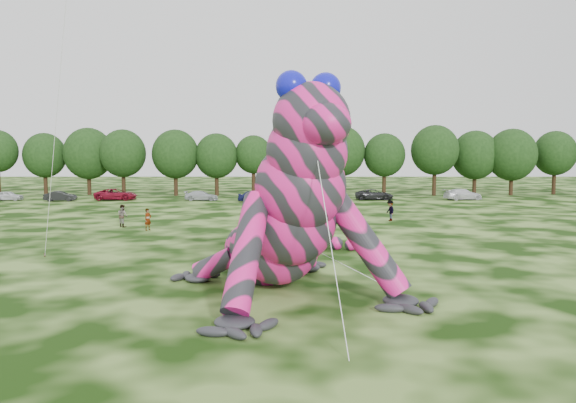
# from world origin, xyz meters

# --- Properties ---
(ground) EXTENTS (240.00, 240.00, 0.00)m
(ground) POSITION_xyz_m (0.00, 0.00, 0.00)
(ground) COLOR #16330A
(ground) RESTS_ON ground
(inflatable_gecko) EXTENTS (22.16, 23.68, 9.43)m
(inflatable_gecko) POSITION_xyz_m (5.09, 2.82, 4.72)
(inflatable_gecko) COLOR #EA1C86
(inflatable_gecko) RESTS_ON ground
(flying_kite) EXTENTS (4.34, 4.49, 15.88)m
(flying_kite) POSITION_xyz_m (-5.22, 5.69, 13.78)
(flying_kite) COLOR red
(flying_kite) RESTS_ON ground
(tree_4) EXTENTS (6.22, 5.60, 9.06)m
(tree_4) POSITION_xyz_m (-29.64, 58.71, 4.53)
(tree_4) COLOR black
(tree_4) RESTS_ON ground
(tree_5) EXTENTS (7.16, 6.44, 9.80)m
(tree_5) POSITION_xyz_m (-23.12, 58.44, 4.90)
(tree_5) COLOR black
(tree_5) RESTS_ON ground
(tree_6) EXTENTS (6.52, 5.86, 9.49)m
(tree_6) POSITION_xyz_m (-17.56, 56.68, 4.75)
(tree_6) COLOR black
(tree_6) RESTS_ON ground
(tree_7) EXTENTS (6.68, 6.01, 9.48)m
(tree_7) POSITION_xyz_m (-10.08, 56.80, 4.74)
(tree_7) COLOR black
(tree_7) RESTS_ON ground
(tree_8) EXTENTS (6.14, 5.53, 8.94)m
(tree_8) POSITION_xyz_m (-4.22, 56.99, 4.47)
(tree_8) COLOR black
(tree_8) RESTS_ON ground
(tree_9) EXTENTS (5.27, 4.74, 8.68)m
(tree_9) POSITION_xyz_m (1.06, 57.35, 4.34)
(tree_9) COLOR black
(tree_9) RESTS_ON ground
(tree_10) EXTENTS (7.09, 6.38, 10.50)m
(tree_10) POSITION_xyz_m (7.40, 58.58, 5.25)
(tree_10) COLOR black
(tree_10) RESTS_ON ground
(tree_11) EXTENTS (7.01, 6.31, 10.07)m
(tree_11) POSITION_xyz_m (13.79, 58.20, 5.03)
(tree_11) COLOR black
(tree_11) RESTS_ON ground
(tree_12) EXTENTS (5.99, 5.39, 8.97)m
(tree_12) POSITION_xyz_m (20.01, 57.74, 4.49)
(tree_12) COLOR black
(tree_12) RESTS_ON ground
(tree_13) EXTENTS (6.83, 6.15, 10.13)m
(tree_13) POSITION_xyz_m (27.13, 57.13, 5.06)
(tree_13) COLOR black
(tree_13) RESTS_ON ground
(tree_14) EXTENTS (6.82, 6.14, 9.40)m
(tree_14) POSITION_xyz_m (33.46, 58.72, 4.70)
(tree_14) COLOR black
(tree_14) RESTS_ON ground
(tree_15) EXTENTS (7.17, 6.45, 9.63)m
(tree_15) POSITION_xyz_m (38.47, 57.77, 4.82)
(tree_15) COLOR black
(tree_15) RESTS_ON ground
(tree_16) EXTENTS (6.26, 5.63, 9.37)m
(tree_16) POSITION_xyz_m (45.45, 59.37, 4.69)
(tree_16) COLOR black
(tree_16) RESTS_ON ground
(car_0) EXTENTS (3.67, 1.50, 1.25)m
(car_0) POSITION_xyz_m (-30.12, 48.53, 0.62)
(car_0) COLOR silver
(car_0) RESTS_ON ground
(car_1) EXTENTS (4.07, 1.92, 1.29)m
(car_1) POSITION_xyz_m (-22.94, 47.47, 0.65)
(car_1) COLOR black
(car_1) RESTS_ON ground
(car_2) EXTENTS (5.44, 2.55, 1.50)m
(car_2) POSITION_xyz_m (-16.38, 49.21, 0.75)
(car_2) COLOR maroon
(car_2) RESTS_ON ground
(car_3) EXTENTS (4.32, 1.80, 1.25)m
(car_3) POSITION_xyz_m (-5.16, 48.60, 0.62)
(car_3) COLOR #B1B5BA
(car_3) RESTS_ON ground
(car_4) EXTENTS (4.40, 1.82, 1.49)m
(car_4) POSITION_xyz_m (1.97, 46.28, 0.75)
(car_4) COLOR #141847
(car_4) RESTS_ON ground
(car_5) EXTENTS (4.15, 1.94, 1.32)m
(car_5) POSITION_xyz_m (9.47, 46.21, 0.66)
(car_5) COLOR beige
(car_5) RESTS_ON ground
(car_6) EXTENTS (5.13, 2.57, 1.39)m
(car_6) POSITION_xyz_m (17.36, 49.64, 0.70)
(car_6) COLOR #242427
(car_6) RESTS_ON ground
(car_7) EXTENTS (5.34, 3.04, 1.46)m
(car_7) POSITION_xyz_m (28.97, 49.57, 0.73)
(car_7) COLOR silver
(car_7) RESTS_ON ground
(spectator_1) EXTENTS (1.16, 1.13, 1.89)m
(spectator_1) POSITION_xyz_m (-7.75, 22.89, 0.94)
(spectator_1) COLOR gray
(spectator_1) RESTS_ON ground
(spectator_2) EXTENTS (1.00, 1.36, 1.89)m
(spectator_2) POSITION_xyz_m (15.39, 27.16, 0.95)
(spectator_2) COLOR gray
(spectator_2) RESTS_ON ground
(spectator_5) EXTENTS (1.51, 1.60, 1.80)m
(spectator_5) POSITION_xyz_m (5.67, 15.58, 0.90)
(spectator_5) COLOR gray
(spectator_5) RESTS_ON ground
(spectator_0) EXTENTS (0.71, 0.77, 1.76)m
(spectator_0) POSITION_xyz_m (-5.12, 20.86, 0.88)
(spectator_0) COLOR gray
(spectator_0) RESTS_ON ground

